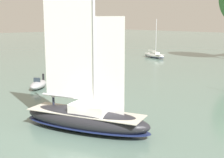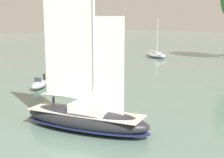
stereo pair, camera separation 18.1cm
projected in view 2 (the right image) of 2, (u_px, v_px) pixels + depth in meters
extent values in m
plane|color=slate|center=(85.00, 130.00, 26.29)|extent=(400.00, 400.00, 0.00)
ellipsoid|color=#232328|center=(85.00, 119.00, 26.11)|extent=(11.70, 7.56, 1.94)
ellipsoid|color=#19234C|center=(85.00, 125.00, 26.20)|extent=(11.82, 7.64, 0.23)
cube|color=#BCB7A8|center=(85.00, 112.00, 26.00)|extent=(10.25, 6.54, 0.06)
cube|color=silver|center=(91.00, 108.00, 25.69)|extent=(3.82, 3.34, 0.80)
cylinder|color=silver|center=(94.00, 26.00, 24.29)|extent=(0.23, 0.23, 14.24)
cylinder|color=silver|center=(68.00, 97.00, 26.46)|extent=(4.76, 2.27, 0.19)
cube|color=white|center=(68.00, 27.00, 25.29)|extent=(4.32, 1.95, 11.68)
cube|color=white|center=(109.00, 67.00, 24.33)|extent=(2.30, 1.04, 7.83)
cylinder|color=#232838|center=(53.00, 102.00, 27.67)|extent=(0.26, 0.26, 0.85)
cylinder|color=silver|center=(53.00, 93.00, 27.53)|extent=(0.45, 0.45, 0.65)
sphere|color=tan|center=(53.00, 88.00, 27.44)|extent=(0.24, 0.24, 0.24)
ellipsoid|color=silver|center=(155.00, 55.00, 76.21)|extent=(6.98, 2.97, 1.15)
ellipsoid|color=#19234C|center=(155.00, 57.00, 76.27)|extent=(7.05, 3.00, 0.14)
cube|color=silver|center=(156.00, 54.00, 76.15)|extent=(6.13, 2.54, 0.06)
cube|color=silver|center=(156.00, 53.00, 75.82)|extent=(2.08, 1.62, 0.47)
cylinder|color=silver|center=(157.00, 37.00, 74.91)|extent=(0.14, 0.14, 8.45)
cylinder|color=silver|center=(153.00, 51.00, 76.84)|extent=(3.02, 0.61, 0.11)
cylinder|color=white|center=(153.00, 51.00, 76.82)|extent=(2.73, 0.63, 0.18)
ellipsoid|color=#99999E|center=(39.00, 85.00, 42.12)|extent=(4.17, 4.39, 1.04)
cube|color=black|center=(44.00, 78.00, 44.02)|extent=(0.31, 0.31, 1.14)
cube|color=#28333D|center=(38.00, 80.00, 41.56)|extent=(0.81, 0.75, 0.62)
cylinder|color=yellow|center=(93.00, 85.00, 41.81)|extent=(1.27, 1.27, 0.95)
cone|color=yellow|center=(93.00, 78.00, 41.62)|extent=(0.95, 0.95, 1.16)
sphere|color=#F2F266|center=(93.00, 73.00, 41.49)|extent=(0.16, 0.16, 0.16)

